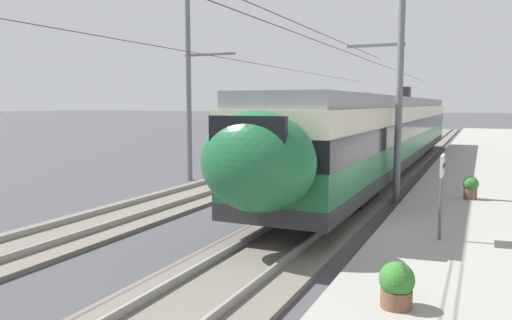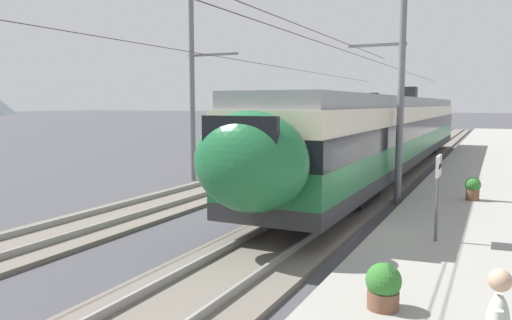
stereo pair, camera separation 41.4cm
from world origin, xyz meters
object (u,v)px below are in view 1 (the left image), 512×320
object	(u,v)px
catenary_mast_far_side	(192,87)
potted_plant_platform_edge	(397,283)
train_far_track	(353,119)
potted_plant_by_shelter	(471,187)
train_near_platform	(387,130)
platform_sign	(442,178)
catenary_mast_mid	(396,85)

from	to	relation	value
catenary_mast_far_side	potted_plant_platform_edge	world-z (taller)	catenary_mast_far_side
train_far_track	potted_plant_by_shelter	xyz separation A→B (m)	(-23.36, -9.77, -1.50)
train_near_platform	platform_sign	size ratio (longest dim) A/B	16.44
catenary_mast_mid	platform_sign	world-z (taller)	catenary_mast_mid
catenary_mast_far_side	platform_sign	bearing A→B (deg)	-122.16
train_near_platform	platform_sign	distance (m)	13.92
platform_sign	potted_plant_platform_edge	world-z (taller)	platform_sign
catenary_mast_mid	potted_plant_platform_edge	bearing A→B (deg)	-170.38
train_near_platform	potted_plant_platform_edge	distance (m)	18.34
train_far_track	platform_sign	world-z (taller)	train_far_track
platform_sign	potted_plant_by_shelter	bearing A→B (deg)	-5.22
train_far_track	catenary_mast_mid	xyz separation A→B (m)	(-23.62, -7.21, 1.95)
catenary_mast_far_side	potted_plant_platform_edge	xyz separation A→B (m)	(-11.63, -10.98, -3.59)
platform_sign	catenary_mast_far_side	bearing A→B (deg)	57.84
potted_plant_by_shelter	potted_plant_platform_edge	bearing A→B (deg)	175.38
platform_sign	catenary_mast_mid	bearing A→B (deg)	19.82
catenary_mast_mid	potted_plant_platform_edge	size ratio (longest dim) A/B	67.03
train_far_track	platform_sign	xyz separation A→B (m)	(-29.23, -9.23, -0.43)
train_far_track	potted_plant_platform_edge	bearing A→B (deg)	-165.19
train_near_platform	train_far_track	distance (m)	16.76
train_near_platform	catenary_mast_mid	bearing A→B (deg)	-168.39
catenary_mast_mid	train_near_platform	bearing A→B (deg)	11.61
train_near_platform	potted_plant_platform_edge	world-z (taller)	train_near_platform
catenary_mast_mid	catenary_mast_far_side	size ratio (longest dim) A/B	1.00
train_near_platform	catenary_mast_far_side	size ratio (longest dim) A/B	0.67
train_near_platform	platform_sign	bearing A→B (deg)	-164.88
potted_plant_platform_edge	potted_plant_by_shelter	bearing A→B (deg)	-4.62
catenary_mast_far_side	potted_plant_platform_edge	bearing A→B (deg)	-136.65
train_near_platform	catenary_mast_far_side	world-z (taller)	catenary_mast_far_side
platform_sign	potted_plant_platform_edge	distance (m)	4.68
catenary_mast_mid	platform_sign	xyz separation A→B (m)	(-5.61, -2.02, -2.38)
train_far_track	catenary_mast_far_side	xyz separation A→B (m)	(-22.14, 2.05, 2.06)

